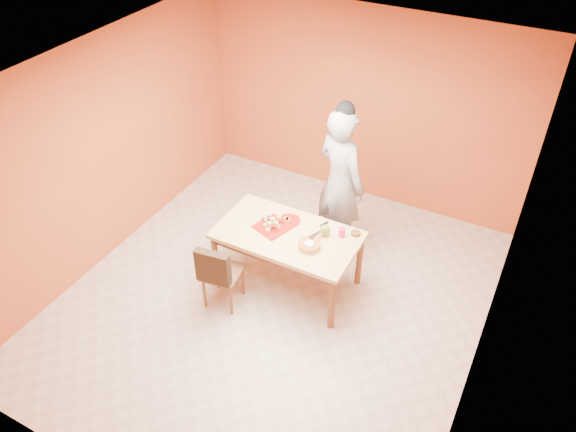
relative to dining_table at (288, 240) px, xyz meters
The scene contains 17 objects.
floor 0.74m from the dining_table, 91.30° to the right, with size 5.00×5.00×0.00m, color beige.
ceiling 2.06m from the dining_table, 91.30° to the right, with size 5.00×5.00×0.00m, color silver.
wall_back 2.28m from the dining_table, 90.20° to the left, with size 4.50×4.50×0.00m, color #C05B2C.
wall_left 2.38m from the dining_table, behind, with size 5.00×5.00×0.00m, color #C05B2C.
wall_right 2.37m from the dining_table, ahead, with size 5.00×5.00×0.00m, color #C05B2C.
dining_table is the anchor object (origin of this frame).
dining_chair 0.82m from the dining_table, 129.71° to the right, with size 0.46×0.52×0.89m.
pastry_pile 0.26m from the dining_table, behind, with size 0.31×0.31×0.10m, color tan, non-canonical shape.
person 0.98m from the dining_table, 75.04° to the left, with size 0.72×0.47×1.96m, color gray.
pastry_platter 0.23m from the dining_table, behind, with size 0.35×0.35×0.02m, color #9C140E.
red_dinner_plate 0.25m from the dining_table, 113.44° to the left, with size 0.26×0.26×0.02m, color #9C140E.
white_cake_plate 0.36m from the dining_table, 18.54° to the right, with size 0.28×0.28×0.01m, color silver.
sponge_cake 0.37m from the dining_table, 18.54° to the right, with size 0.25×0.25×0.06m, color #C27F32.
cake_server 0.38m from the dining_table, 12.13° to the left, with size 0.05×0.24×0.01m, color silver.
egg_ornament 0.45m from the dining_table, 23.32° to the left, with size 0.12×0.09×0.14m, color olive.
magenta_glass 0.62m from the dining_table, 23.55° to the left, with size 0.08×0.08×0.11m, color #D7204F.
checker_tin 0.77m from the dining_table, 26.54° to the left, with size 0.11×0.11×0.03m, color #38180F.
Camera 1 is at (2.27, -3.96, 4.76)m, focal length 35.00 mm.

